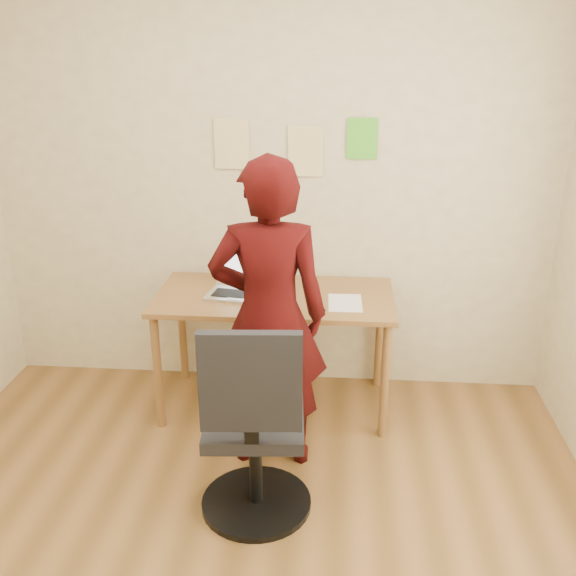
# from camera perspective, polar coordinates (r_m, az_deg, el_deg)

# --- Properties ---
(room) EXTENTS (3.58, 3.58, 2.78)m
(room) POSITION_cam_1_polar(r_m,az_deg,el_deg) (2.30, -6.19, 1.02)
(room) COLOR brown
(room) RESTS_ON ground
(desk) EXTENTS (1.40, 0.70, 0.74)m
(desk) POSITION_cam_1_polar(r_m,az_deg,el_deg) (3.82, -1.19, -1.82)
(desk) COLOR brown
(desk) RESTS_ON ground
(laptop) EXTENTS (0.39, 0.35, 0.25)m
(laptop) POSITION_cam_1_polar(r_m,az_deg,el_deg) (3.81, -4.33, 0.31)
(laptop) COLOR silver
(laptop) RESTS_ON desk
(paper_sheet) EXTENTS (0.20, 0.28, 0.00)m
(paper_sheet) POSITION_cam_1_polar(r_m,az_deg,el_deg) (3.68, 5.11, -1.31)
(paper_sheet) COLOR white
(paper_sheet) RESTS_ON desk
(phone) EXTENTS (0.08, 0.12, 0.01)m
(phone) POSITION_cam_1_polar(r_m,az_deg,el_deg) (3.60, 2.72, -1.71)
(phone) COLOR black
(phone) RESTS_ON desk
(wall_note_left) EXTENTS (0.21, 0.00, 0.30)m
(wall_note_left) POSITION_cam_1_polar(r_m,az_deg,el_deg) (3.96, -5.03, 12.64)
(wall_note_left) COLOR #E9CD8B
(wall_note_left) RESTS_ON room
(wall_note_mid) EXTENTS (0.21, 0.00, 0.30)m
(wall_note_mid) POSITION_cam_1_polar(r_m,az_deg,el_deg) (3.92, 1.57, 12.04)
(wall_note_mid) COLOR #E9CD8B
(wall_note_mid) RESTS_ON room
(wall_note_right) EXTENTS (0.18, 0.00, 0.24)m
(wall_note_right) POSITION_cam_1_polar(r_m,az_deg,el_deg) (3.90, 6.60, 13.05)
(wall_note_right) COLOR #56C42C
(wall_note_right) RESTS_ON room
(office_chair) EXTENTS (0.54, 0.54, 1.04)m
(office_chair) POSITION_cam_1_polar(r_m,az_deg,el_deg) (3.02, -3.03, -13.01)
(office_chair) COLOR black
(office_chair) RESTS_ON ground
(person) EXTENTS (0.63, 0.44, 1.66)m
(person) POSITION_cam_1_polar(r_m,az_deg,el_deg) (3.26, -1.72, -2.57)
(person) COLOR #320606
(person) RESTS_ON ground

